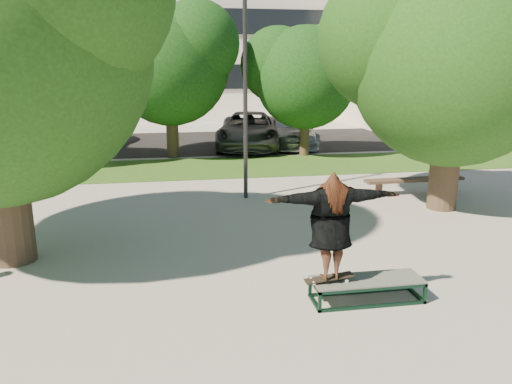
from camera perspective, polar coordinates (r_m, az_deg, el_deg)
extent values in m
plane|color=#A59D98|center=(9.65, -2.60, -8.44)|extent=(120.00, 120.00, 0.00)
cube|color=#274F16|center=(18.83, -3.23, 2.87)|extent=(30.00, 4.00, 0.02)
cube|color=black|center=(25.14, -7.23, 5.64)|extent=(40.00, 8.00, 0.01)
cylinder|color=#38281E|center=(10.54, -26.75, 1.10)|extent=(0.84, 0.84, 3.20)
cylinder|color=#38281E|center=(13.97, 20.90, 4.17)|extent=(0.76, 0.76, 3.00)
sphere|color=#1D3D10|center=(13.80, 21.75, 13.52)|extent=(5.20, 5.20, 5.20)
sphere|color=#1D3D10|center=(13.90, 15.50, 16.69)|extent=(3.90, 3.90, 3.90)
cylinder|color=#38281E|center=(20.70, -25.05, 6.49)|extent=(0.44, 0.44, 2.80)
sphere|color=black|center=(20.57, -25.66, 12.17)|extent=(4.40, 4.40, 4.40)
sphere|color=black|center=(19.90, -23.42, 14.60)|extent=(3.08, 3.08, 3.08)
cylinder|color=#38281E|center=(20.96, -9.58, 7.98)|extent=(0.50, 0.50, 3.00)
sphere|color=black|center=(20.84, -9.84, 14.05)|extent=(4.80, 4.80, 4.80)
sphere|color=black|center=(21.60, -13.22, 15.49)|extent=(3.60, 3.60, 3.60)
sphere|color=black|center=(20.41, -6.78, 16.52)|extent=(3.36, 3.36, 3.36)
cylinder|color=#38281E|center=(21.23, 5.59, 7.64)|extent=(0.40, 0.40, 2.60)
sphere|color=black|center=(21.10, 5.72, 12.86)|extent=(4.20, 4.20, 4.20)
sphere|color=black|center=(21.45, 2.51, 14.34)|extent=(3.15, 3.15, 3.15)
sphere|color=black|center=(20.96, 8.66, 14.77)|extent=(2.94, 2.94, 2.94)
cylinder|color=#2D2D30|center=(14.01, -1.23, 11.30)|extent=(0.12, 0.12, 6.00)
cube|color=beige|center=(41.07, -11.71, 19.96)|extent=(30.00, 14.00, 16.00)
cube|color=black|center=(33.80, -11.61, 12.75)|extent=(27.60, 0.12, 1.60)
cube|color=black|center=(33.91, -11.92, 18.67)|extent=(27.60, 0.12, 1.60)
cube|color=beige|center=(36.27, 22.65, 13.64)|extent=(15.00, 10.00, 8.00)
cube|color=#475147|center=(8.38, 12.60, -9.76)|extent=(1.80, 0.60, 0.03)
cylinder|color=white|center=(8.00, 6.63, -10.34)|extent=(0.06, 0.03, 0.06)
cylinder|color=white|center=(8.14, 6.31, -9.88)|extent=(0.06, 0.03, 0.06)
cylinder|color=white|center=(8.16, 10.33, -9.97)|extent=(0.06, 0.03, 0.06)
cylinder|color=white|center=(8.30, 9.95, -9.53)|extent=(0.06, 0.03, 0.06)
cube|color=black|center=(8.13, 8.33, -9.68)|extent=(0.78, 0.20, 0.10)
imported|color=brown|center=(7.82, 8.56, -3.85)|extent=(2.12, 0.60, 1.72)
cube|color=#4B382D|center=(15.09, 13.86, 0.36)|extent=(0.16, 0.16, 0.41)
cube|color=#4B382D|center=(16.19, 21.06, 0.74)|extent=(0.16, 0.16, 0.41)
cube|color=#4B382D|center=(15.56, 17.65, 1.37)|extent=(3.08, 0.53, 0.08)
imported|color=#A4A5A9|center=(24.98, -20.14, 6.31)|extent=(2.06, 3.95, 1.28)
imported|color=black|center=(25.68, -17.72, 6.87)|extent=(1.56, 4.37, 1.43)
imported|color=#505055|center=(23.15, -0.80, 7.06)|extent=(3.83, 6.32, 1.64)
imported|color=#A8A9AD|center=(23.91, 4.02, 7.10)|extent=(2.75, 5.43, 1.51)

